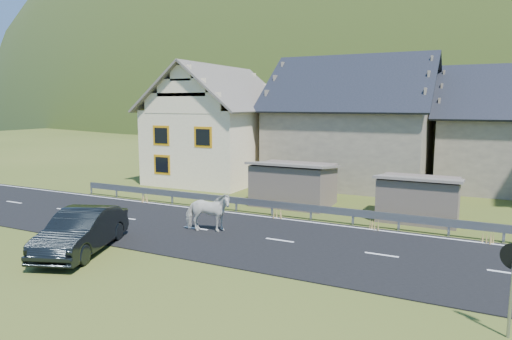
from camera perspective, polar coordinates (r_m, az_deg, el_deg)
The scene contains 12 objects.
ground at distance 18.44m, azimuth 2.99°, elevation -8.88°, with size 160.00×160.00×0.00m, color #324212.
road at distance 18.43m, azimuth 2.99°, elevation -8.83°, with size 60.00×7.00×0.04m, color black.
lane_markings at distance 18.43m, azimuth 2.99°, elevation -8.75°, with size 60.00×6.60×0.01m, color silver.
guardrail at distance 21.61m, azimuth 6.88°, elevation -4.82°, with size 28.10×0.09×0.75m.
shed_left at distance 24.77m, azimuth 4.71°, elevation -1.83°, with size 4.30×3.30×2.40m, color #705F53.
shed_right at distance 22.77m, azimuth 19.65°, elevation -3.45°, with size 3.80×2.90×2.20m, color #705F53.
house_cream at distance 32.91m, azimuth -4.75°, elevation 6.37°, with size 7.80×9.80×8.30m.
house_stone_a at distance 32.20m, azimuth 12.08°, elevation 6.67°, with size 10.80×9.80×8.90m.
mountain at distance 197.85m, azimuth 25.48°, elevation 0.09°, with size 440.00×280.00×260.00m, color #253A13.
conifer_patch at distance 140.58m, azimuth 0.13°, elevation 8.52°, with size 76.00×50.00×28.00m, color black.
horse at distance 19.52m, azimuth -6.05°, elevation -5.23°, with size 2.02×0.92×1.71m, color silver.
car at distance 18.15m, azimuth -20.95°, elevation -7.11°, with size 1.68×4.81×1.59m, color black.
Camera 1 is at (6.94, -16.20, 5.44)m, focal length 32.00 mm.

